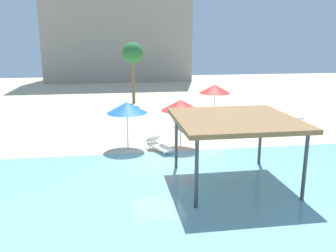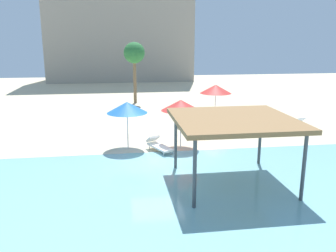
{
  "view_description": "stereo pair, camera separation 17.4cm",
  "coord_description": "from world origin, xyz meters",
  "px_view_note": "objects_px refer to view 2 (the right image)",
  "views": [
    {
      "loc": [
        -1.94,
        -16.12,
        5.87
      ],
      "look_at": [
        0.83,
        2.0,
        1.3
      ],
      "focal_mm": 37.99,
      "sensor_mm": 36.0,
      "label": 1
    },
    {
      "loc": [
        -1.77,
        -16.14,
        5.87
      ],
      "look_at": [
        0.83,
        2.0,
        1.3
      ],
      "focal_mm": 37.99,
      "sensor_mm": 36.0,
      "label": 2
    }
  ],
  "objects_px": {
    "beach_umbrella_red_2": "(216,89)",
    "lounge_chair_3": "(182,123)",
    "lounge_chair_4": "(158,145)",
    "lounge_chair_0": "(305,125)",
    "palm_tree_1": "(134,54)",
    "beach_umbrella_blue_0": "(127,107)",
    "shade_pavilion": "(234,121)",
    "beach_umbrella_red_1": "(181,105)"
  },
  "relations": [
    {
      "from": "beach_umbrella_red_2",
      "to": "lounge_chair_4",
      "type": "relative_size",
      "value": 1.35
    },
    {
      "from": "beach_umbrella_blue_0",
      "to": "shade_pavilion",
      "type": "bearing_deg",
      "value": -53.3
    },
    {
      "from": "lounge_chair_0",
      "to": "palm_tree_1",
      "type": "xyz_separation_m",
      "value": [
        -10.37,
        11.65,
        4.11
      ]
    },
    {
      "from": "shade_pavilion",
      "to": "lounge_chair_4",
      "type": "height_order",
      "value": "shade_pavilion"
    },
    {
      "from": "shade_pavilion",
      "to": "beach_umbrella_red_2",
      "type": "bearing_deg",
      "value": 78.07
    },
    {
      "from": "palm_tree_1",
      "to": "beach_umbrella_red_2",
      "type": "bearing_deg",
      "value": -58.25
    },
    {
      "from": "beach_umbrella_red_2",
      "to": "lounge_chair_3",
      "type": "relative_size",
      "value": 1.35
    },
    {
      "from": "shade_pavilion",
      "to": "lounge_chair_0",
      "type": "distance_m",
      "value": 10.89
    },
    {
      "from": "beach_umbrella_blue_0",
      "to": "beach_umbrella_red_2",
      "type": "relative_size",
      "value": 0.96
    },
    {
      "from": "beach_umbrella_blue_0",
      "to": "lounge_chair_0",
      "type": "relative_size",
      "value": 1.29
    },
    {
      "from": "beach_umbrella_red_2",
      "to": "lounge_chair_3",
      "type": "height_order",
      "value": "beach_umbrella_red_2"
    },
    {
      "from": "shade_pavilion",
      "to": "lounge_chair_3",
      "type": "relative_size",
      "value": 2.39
    },
    {
      "from": "beach_umbrella_blue_0",
      "to": "lounge_chair_3",
      "type": "height_order",
      "value": "beach_umbrella_blue_0"
    },
    {
      "from": "beach_umbrella_red_1",
      "to": "beach_umbrella_red_2",
      "type": "height_order",
      "value": "beach_umbrella_red_2"
    },
    {
      "from": "shade_pavilion",
      "to": "beach_umbrella_red_1",
      "type": "bearing_deg",
      "value": 102.66
    },
    {
      "from": "lounge_chair_0",
      "to": "beach_umbrella_red_1",
      "type": "bearing_deg",
      "value": -87.2
    },
    {
      "from": "lounge_chair_0",
      "to": "lounge_chair_3",
      "type": "xyz_separation_m",
      "value": [
        -7.79,
        1.69,
        0.0
      ]
    },
    {
      "from": "beach_umbrella_red_2",
      "to": "lounge_chair_4",
      "type": "height_order",
      "value": "beach_umbrella_red_2"
    },
    {
      "from": "beach_umbrella_blue_0",
      "to": "lounge_chair_4",
      "type": "distance_m",
      "value": 2.61
    },
    {
      "from": "lounge_chair_0",
      "to": "lounge_chair_3",
      "type": "relative_size",
      "value": 1.0
    },
    {
      "from": "lounge_chair_0",
      "to": "lounge_chair_4",
      "type": "distance_m",
      "value": 10.35
    },
    {
      "from": "beach_umbrella_blue_0",
      "to": "lounge_chair_4",
      "type": "height_order",
      "value": "beach_umbrella_blue_0"
    },
    {
      "from": "beach_umbrella_red_2",
      "to": "lounge_chair_0",
      "type": "height_order",
      "value": "beach_umbrella_red_2"
    },
    {
      "from": "lounge_chair_3",
      "to": "palm_tree_1",
      "type": "height_order",
      "value": "palm_tree_1"
    },
    {
      "from": "shade_pavilion",
      "to": "beach_umbrella_blue_0",
      "type": "height_order",
      "value": "shade_pavilion"
    },
    {
      "from": "lounge_chair_3",
      "to": "lounge_chair_4",
      "type": "xyz_separation_m",
      "value": [
        -2.14,
        -4.64,
        0.0
      ]
    },
    {
      "from": "beach_umbrella_blue_0",
      "to": "lounge_chair_0",
      "type": "xyz_separation_m",
      "value": [
        11.51,
        2.15,
        -1.92
      ]
    },
    {
      "from": "beach_umbrella_red_1",
      "to": "lounge_chair_3",
      "type": "distance_m",
      "value": 4.55
    },
    {
      "from": "beach_umbrella_red_2",
      "to": "beach_umbrella_blue_0",
      "type": "bearing_deg",
      "value": -139.91
    },
    {
      "from": "shade_pavilion",
      "to": "lounge_chair_0",
      "type": "bearing_deg",
      "value": 45.71
    },
    {
      "from": "lounge_chair_4",
      "to": "palm_tree_1",
      "type": "xyz_separation_m",
      "value": [
        -0.45,
        14.6,
        4.11
      ]
    },
    {
      "from": "beach_umbrella_red_1",
      "to": "lounge_chair_0",
      "type": "distance_m",
      "value": 9.15
    },
    {
      "from": "shade_pavilion",
      "to": "lounge_chair_4",
      "type": "relative_size",
      "value": 2.39
    },
    {
      "from": "shade_pavilion",
      "to": "lounge_chair_0",
      "type": "height_order",
      "value": "shade_pavilion"
    },
    {
      "from": "beach_umbrella_blue_0",
      "to": "beach_umbrella_red_2",
      "type": "bearing_deg",
      "value": 40.09
    },
    {
      "from": "beach_umbrella_red_2",
      "to": "lounge_chair_0",
      "type": "xyz_separation_m",
      "value": [
        5.15,
        -3.2,
        -2.04
      ]
    },
    {
      "from": "lounge_chair_4",
      "to": "lounge_chair_3",
      "type": "bearing_deg",
      "value": 130.46
    },
    {
      "from": "beach_umbrella_blue_0",
      "to": "palm_tree_1",
      "type": "bearing_deg",
      "value": 85.3
    },
    {
      "from": "beach_umbrella_red_2",
      "to": "lounge_chair_3",
      "type": "distance_m",
      "value": 3.66
    },
    {
      "from": "shade_pavilion",
      "to": "beach_umbrella_red_2",
      "type": "xyz_separation_m",
      "value": [
        2.29,
        10.82,
        -0.26
      ]
    },
    {
      "from": "shade_pavilion",
      "to": "lounge_chair_3",
      "type": "xyz_separation_m",
      "value": [
        -0.36,
        9.31,
        -2.29
      ]
    },
    {
      "from": "beach_umbrella_blue_0",
      "to": "lounge_chair_4",
      "type": "relative_size",
      "value": 1.29
    }
  ]
}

